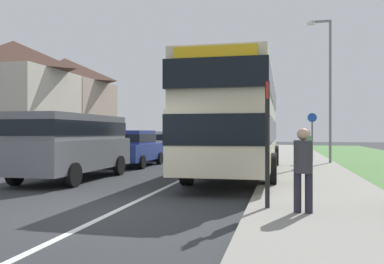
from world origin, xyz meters
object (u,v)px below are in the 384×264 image
(parked_car_blue, at_px, (133,147))
(cycle_route_sign, at_px, (312,136))
(pedestrian_walking_away, at_px, (308,147))
(parked_van_grey, at_px, (73,141))
(parked_car_silver, at_px, (160,144))
(pedestrian_at_stop, at_px, (303,166))
(parked_car_dark_green, at_px, (184,141))
(bus_stop_sign, at_px, (267,135))
(double_decker_bus, at_px, (239,117))
(street_lamp_mid, at_px, (328,81))

(parked_car_blue, relative_size, cycle_route_sign, 1.67)
(parked_car_blue, relative_size, pedestrian_walking_away, 2.52)
(parked_van_grey, height_order, parked_car_silver, parked_van_grey)
(parked_car_blue, bearing_deg, pedestrian_at_stop, -54.79)
(parked_car_silver, relative_size, parked_car_dark_green, 0.95)
(parked_car_blue, height_order, pedestrian_walking_away, same)
(pedestrian_at_stop, bearing_deg, parked_van_grey, 146.95)
(parked_car_silver, xyz_separation_m, pedestrian_walking_away, (8.04, -5.11, 0.08))
(bus_stop_sign, bearing_deg, parked_van_grey, 146.59)
(double_decker_bus, distance_m, parked_car_dark_green, 14.68)
(parked_van_grey, relative_size, cycle_route_sign, 2.17)
(pedestrian_at_stop, relative_size, cycle_route_sign, 0.66)
(parked_van_grey, distance_m, street_lamp_mid, 12.45)
(pedestrian_at_stop, bearing_deg, parked_car_blue, 125.21)
(double_decker_bus, relative_size, cycle_route_sign, 4.46)
(parked_car_silver, xyz_separation_m, pedestrian_at_stop, (7.36, -15.15, 0.08))
(double_decker_bus, xyz_separation_m, parked_car_dark_green, (-5.37, 13.60, -1.21))
(parked_car_dark_green, bearing_deg, bus_stop_sign, -72.07)
(parked_car_silver, height_order, cycle_route_sign, cycle_route_sign)
(pedestrian_at_stop, xyz_separation_m, bus_stop_sign, (-0.66, 0.37, 0.56))
(double_decker_bus, distance_m, parked_van_grey, 5.97)
(parked_car_dark_green, relative_size, bus_stop_sign, 1.76)
(parked_car_silver, bearing_deg, pedestrian_walking_away, -32.45)
(double_decker_bus, height_order, pedestrian_walking_away, double_decker_bus)
(double_decker_bus, xyz_separation_m, parked_van_grey, (-5.30, -2.61, -0.85))
(pedestrian_walking_away, relative_size, bus_stop_sign, 0.64)
(pedestrian_walking_away, xyz_separation_m, cycle_route_sign, (0.37, 2.76, 0.45))
(double_decker_bus, relative_size, bus_stop_sign, 4.32)
(double_decker_bus, height_order, parked_van_grey, double_decker_bus)
(parked_van_grey, xyz_separation_m, cycle_route_sign, (8.27, 8.09, 0.13))
(parked_car_dark_green, distance_m, pedestrian_walking_away, 13.50)
(street_lamp_mid, bearing_deg, double_decker_bus, -123.85)
(double_decker_bus, bearing_deg, pedestrian_at_stop, -75.21)
(double_decker_bus, relative_size, parked_car_silver, 2.57)
(pedestrian_walking_away, xyz_separation_m, street_lamp_mid, (1.10, 2.81, 3.07))
(parked_van_grey, bearing_deg, cycle_route_sign, 44.36)
(parked_van_grey, distance_m, cycle_route_sign, 11.57)
(cycle_route_sign, bearing_deg, pedestrian_at_stop, -94.68)
(pedestrian_at_stop, xyz_separation_m, pedestrian_walking_away, (0.68, 10.03, 0.00))
(parked_car_dark_green, distance_m, pedestrian_at_stop, 22.15)
(parked_car_blue, xyz_separation_m, parked_car_silver, (-0.21, 5.01, -0.02))
(cycle_route_sign, bearing_deg, street_lamp_mid, 3.82)
(parked_car_blue, relative_size, pedestrian_at_stop, 2.52)
(pedestrian_at_stop, bearing_deg, double_decker_bus, 104.79)
(parked_van_grey, distance_m, parked_car_blue, 5.45)
(cycle_route_sign, relative_size, street_lamp_mid, 0.36)
(pedestrian_at_stop, distance_m, street_lamp_mid, 13.32)
(parked_car_silver, distance_m, cycle_route_sign, 8.75)
(parked_car_blue, height_order, cycle_route_sign, cycle_route_sign)
(parked_van_grey, bearing_deg, street_lamp_mid, 42.11)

